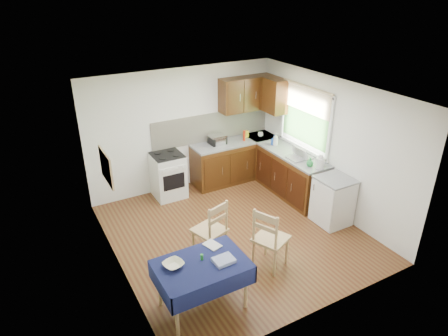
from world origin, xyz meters
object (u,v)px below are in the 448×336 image
dining_table (202,270)px  kettle (320,162)px  chair_near (269,237)px  sandwich_press (217,139)px  toaster (219,141)px  chair_far (212,228)px  dish_rack (299,157)px

dining_table → kettle: 3.23m
chair_near → sandwich_press: (0.67, 2.88, 0.44)m
chair_near → kettle: size_ratio=3.98×
toaster → sandwich_press: 0.08m
toaster → dining_table: bearing=-110.7°
toaster → kettle: 2.16m
chair_near → kettle: (1.74, 0.93, 0.47)m
toaster → kettle: kettle is taller
chair_far → sandwich_press: sandwich_press is taller
toaster → sandwich_press: bearing=105.0°
dining_table → kettle: (2.98, 1.17, 0.41)m
dish_rack → sandwich_press: bearing=108.2°
dining_table → chair_near: (1.23, 0.24, -0.06)m
dining_table → chair_far: (0.60, 0.88, -0.07)m
chair_far → chair_near: (0.63, -0.64, 0.01)m
chair_near → toaster: toaster is taller
chair_far → kettle: bearing=169.5°
sandwich_press → kettle: bearing=-59.0°
dining_table → chair_far: 1.06m
chair_near → toaster: (0.68, 2.81, 0.43)m
sandwich_press → kettle: 2.23m
sandwich_press → dish_rack: dish_rack is taller
dish_rack → chair_near: bearing=-157.3°
chair_far → dish_rack: dish_rack is taller
dish_rack → toaster: bearing=109.5°
chair_near → toaster: 2.92m
chair_far → dining_table: bearing=38.0°
chair_near → dining_table: bearing=76.3°
chair_near → sandwich_press: bearing=-37.7°
chair_near → kettle: 2.03m
sandwich_press → kettle: (1.07, -1.95, 0.02)m
chair_near → toaster: size_ratio=4.38×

